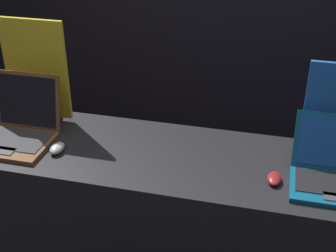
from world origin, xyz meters
name	(u,v)px	position (x,y,z in m)	size (l,w,h in m)	color
display_counter	(168,235)	(0.00, 0.29, 0.47)	(1.90, 0.58, 0.95)	black
laptop_front	(20,127)	(-0.71, 0.26, 1.02)	(0.33, 0.34, 0.29)	brown
mouse_front	(57,148)	(-0.50, 0.20, 0.97)	(0.06, 0.10, 0.04)	#B2B2B7
promo_stand_front	(37,73)	(-0.71, 0.48, 1.20)	(0.33, 0.07, 0.52)	black
laptop_back	(336,170)	(0.71, 0.26, 1.01)	(0.35, 0.34, 0.24)	#0F5170
mouse_back	(274,179)	(0.47, 0.20, 0.96)	(0.06, 0.10, 0.03)	maroon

